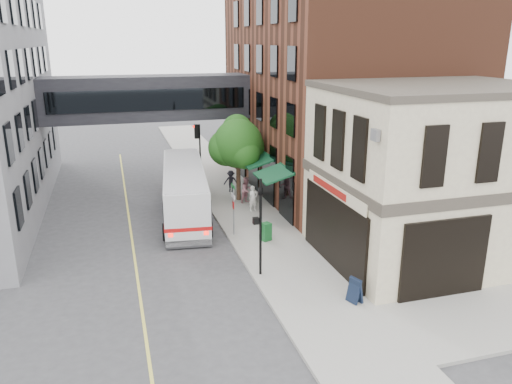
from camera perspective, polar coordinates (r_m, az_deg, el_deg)
ground at (r=21.28m, az=1.04°, el=-12.13°), size 120.00×120.00×0.00m
sidewalk_main at (r=34.21m, az=-2.74°, el=-0.51°), size 4.00×60.00×0.15m
corner_building at (r=25.28m, az=19.49°, el=1.94°), size 10.19×8.12×8.45m
brick_building at (r=36.39m, az=9.27°, el=11.48°), size 13.76×18.00×14.00m
skyway_bridge at (r=36.03m, az=-12.31°, el=10.48°), size 14.00×3.18×3.00m
traffic_signal_near at (r=21.89m, az=0.44°, el=-2.69°), size 0.44×0.22×4.60m
traffic_signal_far at (r=35.91m, az=-6.66°, el=5.62°), size 0.53×0.28×4.50m
street_sign_pole at (r=26.80m, az=-2.59°, el=-1.34°), size 0.08×0.75×3.00m
street_tree at (r=32.55m, az=-2.17°, el=5.57°), size 3.80×3.20×5.60m
lane_marking at (r=29.61m, az=-14.17°, el=-4.01°), size 0.12×40.00×0.01m
bus at (r=30.68m, az=-8.19°, el=0.35°), size 3.69×11.18×2.95m
pedestrian_a at (r=30.87m, az=-0.32°, el=-0.73°), size 0.65×0.49×1.61m
pedestrian_b at (r=32.41m, az=-1.08°, el=0.25°), size 1.04×0.96×1.73m
pedestrian_c at (r=34.80m, az=-2.89°, el=1.24°), size 1.13×0.89×1.54m
newspaper_box at (r=26.48m, az=1.15°, el=-4.56°), size 0.60×0.57×0.96m
sandwich_board at (r=20.90m, az=11.25°, el=-10.96°), size 0.55×0.68×1.05m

